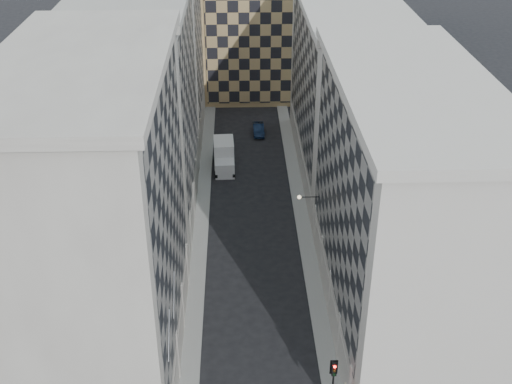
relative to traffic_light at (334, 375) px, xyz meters
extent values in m
cube|color=gray|center=(-10.13, 25.11, -3.18)|extent=(1.50, 100.00, 0.15)
cube|color=gray|center=(0.37, 25.11, -3.18)|extent=(1.50, 100.00, 0.15)
cube|color=#9F988F|center=(-15.88, 6.11, 8.25)|extent=(10.00, 22.00, 23.00)
cube|color=gray|center=(-11.00, 6.11, 9.75)|extent=(0.25, 19.36, 18.00)
cube|color=#9F988F|center=(-11.08, 6.11, -1.65)|extent=(0.45, 21.12, 3.20)
cube|color=#9F988F|center=(-15.88, 6.11, 20.10)|extent=(10.80, 22.80, 0.70)
cylinder|color=#9F988F|center=(-11.23, 3.36, -1.05)|extent=(0.90, 0.90, 4.40)
cylinder|color=#9F988F|center=(-11.23, 8.86, -1.05)|extent=(0.90, 0.90, 4.40)
cylinder|color=#9F988F|center=(-11.23, 14.36, -1.05)|extent=(0.90, 0.90, 4.40)
cube|color=#9A988F|center=(-15.88, 28.11, 7.75)|extent=(10.00, 22.00, 22.00)
cube|color=gray|center=(-11.00, 28.11, 9.25)|extent=(0.25, 19.36, 17.00)
cube|color=#9A988F|center=(-11.08, 28.11, -1.65)|extent=(0.45, 21.12, 3.20)
cylinder|color=#9A988F|center=(-11.23, 19.86, -1.05)|extent=(0.90, 0.90, 4.40)
cylinder|color=#9A988F|center=(-11.23, 25.36, -1.05)|extent=(0.90, 0.90, 4.40)
cylinder|color=#9A988F|center=(-11.23, 30.86, -1.05)|extent=(0.90, 0.90, 4.40)
cylinder|color=#9A988F|center=(-11.23, 36.36, -1.05)|extent=(0.90, 0.90, 4.40)
cube|color=#9F988F|center=(-15.88, 50.11, 7.25)|extent=(10.00, 22.00, 21.00)
cube|color=gray|center=(-11.00, 50.11, 8.75)|extent=(0.25, 19.36, 16.00)
cube|color=#9F988F|center=(-11.08, 50.11, -1.65)|extent=(0.45, 21.12, 3.20)
cylinder|color=#9F988F|center=(-11.23, 41.86, -1.05)|extent=(0.90, 0.90, 4.40)
cylinder|color=#9F988F|center=(-11.23, 47.36, -1.05)|extent=(0.90, 0.90, 4.40)
cylinder|color=#9F988F|center=(-11.23, 52.86, -1.05)|extent=(0.90, 0.90, 4.40)
cylinder|color=#9F988F|center=(-11.23, 58.36, -1.05)|extent=(0.90, 0.90, 4.40)
cube|color=#BBB7AC|center=(6.12, 10.11, 6.75)|extent=(10.00, 26.00, 20.00)
cube|color=gray|center=(1.24, 10.11, 8.25)|extent=(0.25, 22.88, 15.00)
cube|color=#BBB7AC|center=(1.32, 10.11, -1.65)|extent=(0.45, 24.96, 3.20)
cube|color=#BBB7AC|center=(6.12, 10.11, 17.10)|extent=(10.80, 26.80, 0.70)
cylinder|color=#BBB7AC|center=(1.47, 4.91, -1.05)|extent=(0.90, 0.90, 4.40)
cylinder|color=#BBB7AC|center=(1.47, 10.11, -1.05)|extent=(0.90, 0.90, 4.40)
cylinder|color=#BBB7AC|center=(1.47, 15.31, -1.05)|extent=(0.90, 0.90, 4.40)
cylinder|color=#BBB7AC|center=(1.47, 20.51, -1.05)|extent=(0.90, 0.90, 4.40)
cube|color=#BBB7AC|center=(6.12, 37.11, 6.25)|extent=(10.00, 28.00, 19.00)
cube|color=gray|center=(1.24, 37.11, 7.75)|extent=(0.25, 24.64, 14.00)
cube|color=#BBB7AC|center=(1.32, 37.11, -1.65)|extent=(0.45, 26.88, 3.20)
cube|color=#BBB7AC|center=(6.12, 37.11, 16.10)|extent=(10.80, 28.80, 0.70)
cube|color=tan|center=(-2.88, 63.11, 5.75)|extent=(16.00, 14.00, 18.00)
cube|color=tan|center=(-2.88, 56.01, 5.75)|extent=(15.20, 0.25, 16.50)
cylinder|color=gray|center=(-10.78, -0.89, 4.75)|extent=(0.10, 2.33, 2.33)
cylinder|color=gray|center=(-10.78, 3.11, 4.75)|extent=(0.10, 2.33, 2.33)
cylinder|color=black|center=(0.22, 19.11, 2.95)|extent=(1.80, 0.08, 0.08)
sphere|color=#FFE5B2|center=(-0.68, 19.11, 2.95)|extent=(0.36, 0.36, 0.36)
cube|color=black|center=(0.00, -0.01, 0.61)|extent=(0.34, 0.28, 1.09)
cube|color=black|center=(0.00, 0.17, 0.61)|extent=(0.54, 0.05, 1.24)
sphere|color=#FF0C07|center=(0.00, -0.16, 0.98)|extent=(0.20, 0.20, 0.20)
sphere|color=#331E05|center=(0.00, -0.16, 0.61)|extent=(0.20, 0.20, 0.20)
sphere|color=black|center=(0.00, -0.16, 0.24)|extent=(0.20, 0.20, 0.20)
cube|color=silver|center=(-7.81, 35.27, -2.33)|extent=(2.36, 2.56, 1.85)
cube|color=silver|center=(-7.92, 37.94, -1.66)|extent=(2.51, 3.80, 3.19)
cylinder|color=black|center=(-8.81, 34.41, -2.79)|extent=(0.35, 0.94, 0.93)
cylinder|color=black|center=(-6.75, 34.49, -2.79)|extent=(0.35, 0.94, 0.93)
cylinder|color=black|center=(-9.00, 39.14, -2.79)|extent=(0.35, 0.94, 0.93)
cylinder|color=black|center=(-6.94, 39.22, -2.79)|extent=(0.35, 0.94, 0.93)
imported|color=#0E1B34|center=(-3.42, 46.68, -2.58)|extent=(1.49, 4.08, 1.34)
camera|label=1|loc=(-6.31, -31.46, 32.45)|focal=45.00mm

